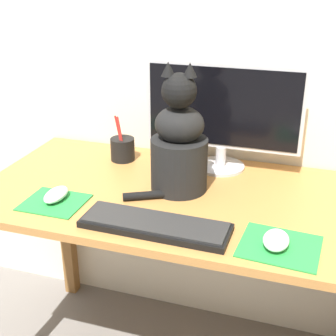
# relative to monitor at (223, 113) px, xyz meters

# --- Properties ---
(wall_back) EXTENTS (7.00, 0.04, 2.50)m
(wall_back) POSITION_rel_monitor_xyz_m (-0.06, 0.13, 0.31)
(wall_back) COLOR beige
(wall_back) RESTS_ON ground_plane
(desk) EXTENTS (1.32, 0.66, 0.74)m
(desk) POSITION_rel_monitor_xyz_m (-0.06, -0.23, -0.31)
(desk) COLOR #A87038
(desk) RESTS_ON ground_plane
(monitor) EXTENTS (0.54, 0.17, 0.37)m
(monitor) POSITION_rel_monitor_xyz_m (0.00, 0.00, 0.00)
(monitor) COLOR #B2B2B7
(monitor) RESTS_ON desk
(keyboard) EXTENTS (0.41, 0.14, 0.02)m
(keyboard) POSITION_rel_monitor_xyz_m (-0.08, -0.46, -0.19)
(keyboard) COLOR black
(keyboard) RESTS_ON desk
(mousepad_left) EXTENTS (0.18, 0.16, 0.00)m
(mousepad_left) POSITION_rel_monitor_xyz_m (-0.42, -0.41, -0.20)
(mousepad_left) COLOR #238438
(mousepad_left) RESTS_ON desk
(mousepad_right) EXTENTS (0.21, 0.19, 0.00)m
(mousepad_right) POSITION_rel_monitor_xyz_m (0.25, -0.45, -0.20)
(mousepad_right) COLOR #238438
(mousepad_right) RESTS_ON desk
(computer_mouse_left) EXTENTS (0.06, 0.11, 0.03)m
(computer_mouse_left) POSITION_rel_monitor_xyz_m (-0.42, -0.40, -0.18)
(computer_mouse_left) COLOR white
(computer_mouse_left) RESTS_ON mousepad_left
(computer_mouse_right) EXTENTS (0.07, 0.10, 0.04)m
(computer_mouse_right) POSITION_rel_monitor_xyz_m (0.24, -0.46, -0.18)
(computer_mouse_right) COLOR white
(computer_mouse_right) RESTS_ON mousepad_right
(cat) EXTENTS (0.24, 0.25, 0.41)m
(cat) POSITION_rel_monitor_xyz_m (-0.09, -0.21, -0.05)
(cat) COLOR black
(cat) RESTS_ON desk
(pen_cup) EXTENTS (0.09, 0.09, 0.17)m
(pen_cup) POSITION_rel_monitor_xyz_m (-0.36, -0.04, -0.16)
(pen_cup) COLOR black
(pen_cup) RESTS_ON desk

